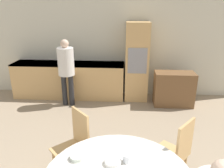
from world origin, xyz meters
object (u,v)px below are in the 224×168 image
object	(u,v)px
person_standing	(66,66)
bowl_near	(113,162)
bowl_far	(77,157)
cup	(127,158)
chair_far_right	(177,151)
sideboard	(174,89)
oven_unit	(137,62)
chair_far_left	(75,142)

from	to	relation	value
person_standing	bowl_near	xyz separation A→B (m)	(1.25, -2.89, -0.21)
bowl_near	bowl_far	size ratio (longest dim) A/B	1.10
cup	person_standing	bearing A→B (deg)	115.95
chair_far_right	sideboard	bearing A→B (deg)	-150.70
chair_far_right	person_standing	world-z (taller)	person_standing
oven_unit	chair_far_right	distance (m)	2.97
oven_unit	bowl_far	size ratio (longest dim) A/B	12.34
chair_far_right	cup	size ratio (longest dim) A/B	10.96
chair_far_left	bowl_far	bearing A→B (deg)	-26.70
chair_far_left	chair_far_right	size ratio (longest dim) A/B	1.00
chair_far_left	cup	bearing A→B (deg)	7.43
chair_far_right	person_standing	bearing A→B (deg)	-99.97
sideboard	chair_far_left	bearing A→B (deg)	-125.86
person_standing	bowl_far	world-z (taller)	person_standing
oven_unit	cup	bearing A→B (deg)	-93.79
oven_unit	person_standing	size ratio (longest dim) A/B	1.22
sideboard	cup	size ratio (longest dim) A/B	10.28
oven_unit	cup	xyz separation A→B (m)	(-0.22, -3.39, -0.18)
cup	chair_far_right	bearing A→B (deg)	37.31
oven_unit	chair_far_left	xyz separation A→B (m)	(-0.90, -2.82, -0.41)
bowl_near	person_standing	bearing A→B (deg)	113.35
bowl_far	oven_unit	bearing A→B (deg)	77.53
cup	chair_far_left	bearing A→B (deg)	140.11
chair_far_left	bowl_far	world-z (taller)	chair_far_left
chair_far_right	bowl_far	xyz separation A→B (m)	(-1.14, -0.46, 0.20)
oven_unit	person_standing	xyz separation A→B (m)	(-1.62, -0.53, 0.01)
sideboard	bowl_near	size ratio (longest dim) A/B	5.36
bowl_near	bowl_far	world-z (taller)	same
oven_unit	cup	distance (m)	3.40
chair_far_left	cup	size ratio (longest dim) A/B	10.96
chair_far_right	cup	distance (m)	0.81
chair_far_right	cup	bearing A→B (deg)	-12.83
cup	bowl_far	xyz separation A→B (m)	(-0.52, 0.02, -0.02)
oven_unit	bowl_near	xyz separation A→B (m)	(-0.37, -3.42, -0.21)
person_standing	cup	xyz separation A→B (m)	(1.39, -2.86, -0.19)
sideboard	cup	world-z (taller)	cup
chair_far_right	cup	world-z (taller)	chair_far_right
sideboard	cup	bearing A→B (deg)	-109.94
sideboard	chair_far_left	xyz separation A→B (m)	(-1.78, -2.46, 0.14)
chair_far_left	sideboard	bearing A→B (deg)	101.46
sideboard	cup	xyz separation A→B (m)	(-1.10, -3.02, 0.36)
oven_unit	sideboard	bearing A→B (deg)	-22.77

